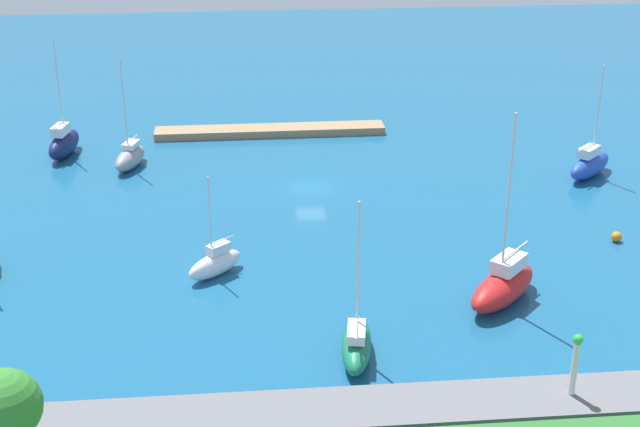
{
  "coord_description": "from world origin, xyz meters",
  "views": [
    {
      "loc": [
        6.07,
        73.96,
        29.94
      ],
      "look_at": [
        0.0,
        9.12,
        1.5
      ],
      "focal_mm": 51.22,
      "sensor_mm": 36.0,
      "label": 1
    }
  ],
  "objects_px": {
    "pier_dock": "(270,131)",
    "harbor_beacon": "(575,360)",
    "sailboat_gray_near_pier": "(130,157)",
    "sailboat_blue_by_breakwater": "(590,164)",
    "sailboat_green_mid_basin": "(356,343)",
    "sailboat_white_far_south": "(215,263)",
    "park_tree_mideast": "(5,406)",
    "mooring_buoy_orange": "(616,237)",
    "sailboat_navy_off_beacon": "(64,143)",
    "sailboat_red_lone_north": "(503,285)"
  },
  "relations": [
    {
      "from": "mooring_buoy_orange",
      "to": "harbor_beacon",
      "type": "bearing_deg",
      "value": 61.99
    },
    {
      "from": "sailboat_gray_near_pier",
      "to": "sailboat_blue_by_breakwater",
      "type": "xyz_separation_m",
      "value": [
        -41.45,
        6.2,
        0.17
      ]
    },
    {
      "from": "harbor_beacon",
      "to": "sailboat_green_mid_basin",
      "type": "distance_m",
      "value": 12.82
    },
    {
      "from": "sailboat_white_far_south",
      "to": "sailboat_gray_near_pier",
      "type": "xyz_separation_m",
      "value": [
        8.09,
        -22.48,
        0.08
      ]
    },
    {
      "from": "sailboat_blue_by_breakwater",
      "to": "mooring_buoy_orange",
      "type": "relative_size",
      "value": 12.69
    },
    {
      "from": "sailboat_gray_near_pier",
      "to": "sailboat_green_mid_basin",
      "type": "xyz_separation_m",
      "value": [
        -16.63,
        34.13,
        -0.02
      ]
    },
    {
      "from": "sailboat_gray_near_pier",
      "to": "park_tree_mideast",
      "type": "bearing_deg",
      "value": 16.11
    },
    {
      "from": "sailboat_green_mid_basin",
      "to": "mooring_buoy_orange",
      "type": "distance_m",
      "value": 26.26
    },
    {
      "from": "sailboat_navy_off_beacon",
      "to": "mooring_buoy_orange",
      "type": "distance_m",
      "value": 50.96
    },
    {
      "from": "pier_dock",
      "to": "mooring_buoy_orange",
      "type": "distance_m",
      "value": 37.87
    },
    {
      "from": "harbor_beacon",
      "to": "mooring_buoy_orange",
      "type": "bearing_deg",
      "value": -118.01
    },
    {
      "from": "pier_dock",
      "to": "sailboat_navy_off_beacon",
      "type": "height_order",
      "value": "sailboat_navy_off_beacon"
    },
    {
      "from": "pier_dock",
      "to": "sailboat_red_lone_north",
      "type": "distance_m",
      "value": 39.21
    },
    {
      "from": "harbor_beacon",
      "to": "sailboat_navy_off_beacon",
      "type": "relative_size",
      "value": 0.33
    },
    {
      "from": "pier_dock",
      "to": "sailboat_navy_off_beacon",
      "type": "bearing_deg",
      "value": 13.13
    },
    {
      "from": "pier_dock",
      "to": "sailboat_white_far_south",
      "type": "bearing_deg",
      "value": 80.45
    },
    {
      "from": "sailboat_blue_by_breakwater",
      "to": "sailboat_navy_off_beacon",
      "type": "bearing_deg",
      "value": 124.92
    },
    {
      "from": "mooring_buoy_orange",
      "to": "sailboat_green_mid_basin",
      "type": "bearing_deg",
      "value": 33.23
    },
    {
      "from": "pier_dock",
      "to": "sailboat_gray_near_pier",
      "type": "height_order",
      "value": "sailboat_gray_near_pier"
    },
    {
      "from": "sailboat_white_far_south",
      "to": "sailboat_gray_near_pier",
      "type": "bearing_deg",
      "value": -112.45
    },
    {
      "from": "sailboat_green_mid_basin",
      "to": "mooring_buoy_orange",
      "type": "relative_size",
      "value": 12.57
    },
    {
      "from": "mooring_buoy_orange",
      "to": "sailboat_navy_off_beacon",
      "type": "bearing_deg",
      "value": -27.52
    },
    {
      "from": "sailboat_white_far_south",
      "to": "sailboat_gray_near_pier",
      "type": "height_order",
      "value": "sailboat_gray_near_pier"
    },
    {
      "from": "park_tree_mideast",
      "to": "sailboat_navy_off_beacon",
      "type": "bearing_deg",
      "value": -83.27
    },
    {
      "from": "sailboat_blue_by_breakwater",
      "to": "mooring_buoy_orange",
      "type": "distance_m",
      "value": 13.86
    },
    {
      "from": "park_tree_mideast",
      "to": "mooring_buoy_orange",
      "type": "height_order",
      "value": "park_tree_mideast"
    },
    {
      "from": "pier_dock",
      "to": "mooring_buoy_orange",
      "type": "xyz_separation_m",
      "value": [
        -25.3,
        28.18,
        0.02
      ]
    },
    {
      "from": "sailboat_gray_near_pier",
      "to": "mooring_buoy_orange",
      "type": "relative_size",
      "value": 12.95
    },
    {
      "from": "pier_dock",
      "to": "harbor_beacon",
      "type": "height_order",
      "value": "harbor_beacon"
    },
    {
      "from": "pier_dock",
      "to": "harbor_beacon",
      "type": "distance_m",
      "value": 50.92
    },
    {
      "from": "pier_dock",
      "to": "sailboat_navy_off_beacon",
      "type": "relative_size",
      "value": 2.08
    },
    {
      "from": "park_tree_mideast",
      "to": "sailboat_green_mid_basin",
      "type": "relative_size",
      "value": 0.6
    },
    {
      "from": "sailboat_navy_off_beacon",
      "to": "sailboat_red_lone_north",
      "type": "distance_m",
      "value": 46.57
    },
    {
      "from": "pier_dock",
      "to": "park_tree_mideast",
      "type": "bearing_deg",
      "value": 75.38
    },
    {
      "from": "park_tree_mideast",
      "to": "sailboat_navy_off_beacon",
      "type": "relative_size",
      "value": 0.54
    },
    {
      "from": "sailboat_navy_off_beacon",
      "to": "mooring_buoy_orange",
      "type": "xyz_separation_m",
      "value": [
        -45.18,
        23.54,
        -0.91
      ]
    },
    {
      "from": "sailboat_gray_near_pier",
      "to": "sailboat_green_mid_basin",
      "type": "height_order",
      "value": "sailboat_gray_near_pier"
    },
    {
      "from": "sailboat_green_mid_basin",
      "to": "sailboat_blue_by_breakwater",
      "type": "distance_m",
      "value": 37.37
    },
    {
      "from": "sailboat_navy_off_beacon",
      "to": "sailboat_red_lone_north",
      "type": "relative_size",
      "value": 0.84
    },
    {
      "from": "sailboat_green_mid_basin",
      "to": "sailboat_white_far_south",
      "type": "bearing_deg",
      "value": 45.37
    },
    {
      "from": "sailboat_white_far_south",
      "to": "sailboat_navy_off_beacon",
      "type": "height_order",
      "value": "sailboat_navy_off_beacon"
    },
    {
      "from": "park_tree_mideast",
      "to": "sailboat_green_mid_basin",
      "type": "xyz_separation_m",
      "value": [
        -17.4,
        -11.38,
        -4.75
      ]
    },
    {
      "from": "sailboat_green_mid_basin",
      "to": "sailboat_blue_by_breakwater",
      "type": "height_order",
      "value": "sailboat_blue_by_breakwater"
    },
    {
      "from": "sailboat_gray_near_pier",
      "to": "sailboat_blue_by_breakwater",
      "type": "relative_size",
      "value": 1.02
    },
    {
      "from": "harbor_beacon",
      "to": "park_tree_mideast",
      "type": "height_order",
      "value": "park_tree_mideast"
    },
    {
      "from": "sailboat_blue_by_breakwater",
      "to": "mooring_buoy_orange",
      "type": "height_order",
      "value": "sailboat_blue_by_breakwater"
    },
    {
      "from": "sailboat_red_lone_north",
      "to": "sailboat_blue_by_breakwater",
      "type": "relative_size",
      "value": 1.31
    },
    {
      "from": "sailboat_white_far_south",
      "to": "mooring_buoy_orange",
      "type": "height_order",
      "value": "sailboat_white_far_south"
    },
    {
      "from": "pier_dock",
      "to": "sailboat_green_mid_basin",
      "type": "height_order",
      "value": "sailboat_green_mid_basin"
    },
    {
      "from": "pier_dock",
      "to": "harbor_beacon",
      "type": "xyz_separation_m",
      "value": [
        -14.34,
        48.78,
        2.77
      ]
    }
  ]
}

